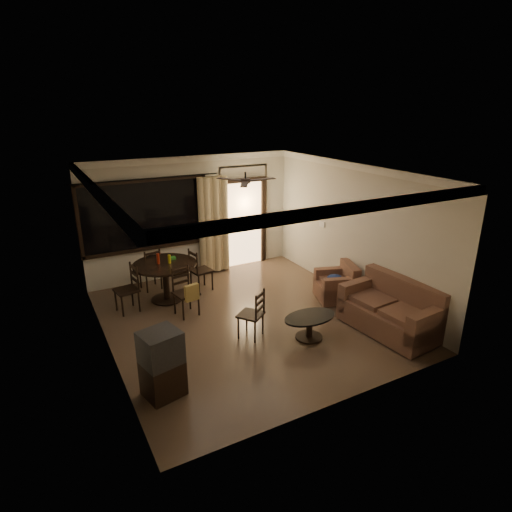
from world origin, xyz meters
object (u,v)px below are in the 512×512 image
tv_cabinet (162,364)px  coffee_table (309,323)px  dining_chair_east (201,278)px  dining_chair_west (128,298)px  sofa (392,312)px  dining_table (165,271)px  armchair (338,285)px  dining_chair_south (187,300)px  dining_chair_north (151,277)px  side_chair (251,323)px

tv_cabinet → coffee_table: bearing=-6.9°
dining_chair_east → coffee_table: bearing=-172.0°
dining_chair_west → sofa: dining_chair_west is taller
dining_table → dining_chair_west: size_ratio=1.37×
dining_table → dining_chair_east: dining_table is taller
tv_cabinet → coffee_table: 2.72m
dining_chair_west → armchair: size_ratio=0.99×
sofa → dining_chair_south: bearing=137.8°
dining_chair_south → armchair: bearing=-24.9°
dining_chair_east → dining_chair_south: bearing=135.7°
coffee_table → armchair: bearing=35.3°
dining_chair_east → dining_chair_south: same height
dining_chair_north → side_chair: (0.98, -2.90, -0.02)m
side_chair → armchair: bearing=155.9°
dining_chair_north → tv_cabinet: size_ratio=0.96×
dining_chair_north → coffee_table: bearing=108.9°
dining_chair_east → side_chair: bearing=171.2°
dining_table → dining_chair_south: bearing=-80.6°
coffee_table → side_chair: (-0.87, 0.53, -0.02)m
tv_cabinet → armchair: tv_cabinet is taller
dining_chair_east → armchair: size_ratio=0.99×
dining_chair_north → coffee_table: (1.85, -3.42, 0.00)m
armchair → side_chair: (-2.31, -0.50, -0.05)m
dining_table → armchair: dining_table is taller
coffee_table → dining_chair_south: bearing=130.4°
sofa → armchair: 1.50m
dining_table → dining_chair_west: 0.91m
dining_chair_east → sofa: bearing=-154.0°
dining_chair_east → dining_chair_south: 1.20m
dining_chair_north → tv_cabinet: (-0.85, -3.71, 0.22)m
tv_cabinet → sofa: (4.16, -0.18, -0.13)m
dining_chair_west → sofa: bearing=43.4°
dining_chair_north → side_chair: 3.06m
dining_chair_south → sofa: (3.05, -2.33, 0.06)m
dining_chair_south → side_chair: (0.71, -1.33, -0.04)m
tv_cabinet → side_chair: bearing=11.0°
dining_chair_west → dining_table: bearing=90.1°
dining_chair_south → coffee_table: size_ratio=0.98×
dining_table → dining_chair_west: (-0.83, -0.14, -0.36)m
dining_table → coffee_table: (1.72, -2.70, -0.36)m
sofa → side_chair: sofa is taller
dining_table → armchair: 3.60m
tv_cabinet → side_chair: size_ratio=1.10×
coffee_table → side_chair: 1.02m
coffee_table → sofa: bearing=-17.9°
dining_table → dining_chair_south: 0.92m
dining_table → tv_cabinet: 3.15m
side_chair → coffee_table: bearing=112.5°
dining_table → armchair: (3.16, -1.68, -0.33)m
dining_chair_east → armchair: dining_chair_east is taller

